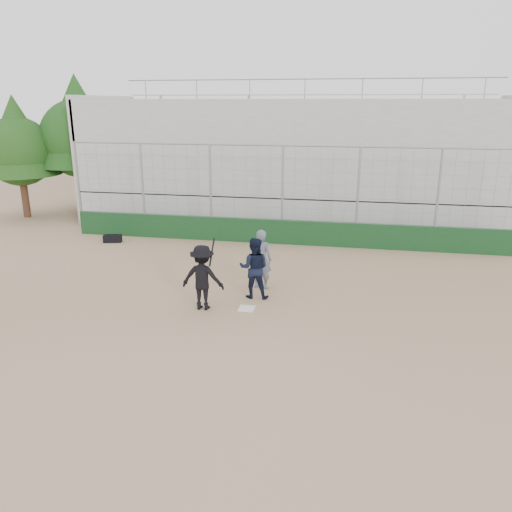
% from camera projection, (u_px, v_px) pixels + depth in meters
% --- Properties ---
extents(ground, '(90.00, 90.00, 0.00)m').
position_uv_depth(ground, '(247.00, 309.00, 14.20)').
color(ground, '#836247').
rests_on(ground, ground).
extents(home_plate, '(0.44, 0.44, 0.02)m').
position_uv_depth(home_plate, '(247.00, 308.00, 14.20)').
color(home_plate, white).
rests_on(home_plate, ground).
extents(backstop, '(18.10, 0.25, 4.04)m').
position_uv_depth(backstop, '(282.00, 221.00, 20.48)').
color(backstop, '#103316').
rests_on(backstop, ground).
extents(bleachers, '(20.25, 6.70, 6.98)m').
position_uv_depth(bleachers, '(297.00, 160.00, 24.55)').
color(bleachers, '#A2A2A2').
rests_on(bleachers, ground).
extents(tree_left, '(4.48, 4.48, 7.00)m').
position_uv_depth(tree_left, '(79.00, 128.00, 25.22)').
color(tree_left, '#392014').
rests_on(tree_left, ground).
extents(tree_right, '(3.84, 3.84, 6.00)m').
position_uv_depth(tree_right, '(18.00, 142.00, 24.45)').
color(tree_right, '#3A2115').
rests_on(tree_right, ground).
extents(batter_at_plate, '(1.21, 0.79, 2.01)m').
position_uv_depth(batter_at_plate, '(203.00, 277.00, 13.97)').
color(batter_at_plate, black).
rests_on(batter_at_plate, ground).
extents(catcher_crouched, '(0.91, 0.72, 1.24)m').
position_uv_depth(catcher_crouched, '(254.00, 278.00, 14.83)').
color(catcher_crouched, black).
rests_on(catcher_crouched, ground).
extents(umpire, '(0.77, 0.59, 1.71)m').
position_uv_depth(umpire, '(261.00, 262.00, 15.56)').
color(umpire, '#555C6C').
rests_on(umpire, ground).
extents(equipment_bag, '(0.79, 0.48, 0.35)m').
position_uv_depth(equipment_bag, '(113.00, 239.00, 20.91)').
color(equipment_bag, black).
rests_on(equipment_bag, ground).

